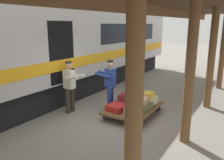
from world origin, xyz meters
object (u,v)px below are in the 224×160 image
Objects in this scene: suitcase_olive_duffel at (141,106)px; suitcase_slate_roller at (132,83)px; porter_in_overalls at (110,83)px; porter_by_door at (70,85)px; suitcase_maroon_trunk at (126,97)px; suitcase_burgundy_valise at (125,103)px; suitcase_gray_aluminum at (134,110)px; suitcase_tan_vintage at (143,101)px; train_car at (31,47)px; luggage_cart at (133,108)px; suitcase_cream_canvas at (148,101)px; suitcase_orange_carryall at (133,90)px; suitcase_navy_fabric at (132,97)px; suitcase_red_plastic at (116,108)px; suitcase_yellow_case at (148,95)px.

suitcase_olive_duffel is 1.00m from suitcase_slate_roller.
suitcase_olive_duffel is 0.37× the size of porter_in_overalls.
suitcase_maroon_trunk is at bearing -150.89° from porter_by_door.
porter_in_overalls reaches higher than suitcase_maroon_trunk.
suitcase_gray_aluminum is (-0.59, 0.53, 0.06)m from suitcase_burgundy_valise.
porter_in_overalls is (0.58, 0.52, 0.01)m from suitcase_slate_roller.
suitcase_tan_vintage is (-0.63, -0.00, 0.19)m from suitcase_burgundy_valise.
train_car is 3.89m from suitcase_burgundy_valise.
suitcase_slate_roller is (0.32, -0.56, 0.68)m from luggage_cart.
suitcase_cream_canvas is 0.78m from suitcase_maroon_trunk.
suitcase_slate_roller reaches higher than suitcase_orange_carryall.
train_car is at bearing 21.71° from suitcase_slate_roller.
porter_in_overalls reaches higher than suitcase_tan_vintage.
suitcase_maroon_trunk is 1.86m from porter_by_door.
suitcase_tan_vintage is at bearing -179.91° from suitcase_olive_duffel.
suitcase_burgundy_valise is 1.18× the size of suitcase_tan_vintage.
suitcase_cream_canvas is at bearing -119.06° from luggage_cart.
train_car is 10.79× the size of porter_in_overalls.
suitcase_orange_carryall is at bearing -42.20° from suitcase_tan_vintage.
suitcase_slate_roller is at bearing -60.50° from suitcase_gray_aluminum.
suitcase_navy_fabric is (-3.41, -1.32, -1.64)m from train_car.
suitcase_slate_roller is 0.78m from porter_in_overalls.
suitcase_navy_fabric is at bearing -88.44° from suitcase_maroon_trunk.
suitcase_orange_carryall is at bearing -140.37° from porter_in_overalls.
suitcase_cream_canvas is 2.62m from porter_by_door.
suitcase_red_plastic is at bearing -168.64° from porter_by_door.
suitcase_orange_carryall is 1.07× the size of suitcase_tan_vintage.
porter_by_door is (1.57, 0.85, 0.56)m from suitcase_burgundy_valise.
suitcase_red_plastic is at bearing 60.94° from suitcase_cream_canvas.
porter_by_door reaches higher than suitcase_burgundy_valise.
train_car reaches higher than suitcase_orange_carryall.
porter_by_door is at bearing 21.07° from suitcase_tan_vintage.
suitcase_gray_aluminum is at bearing 118.02° from suitcase_orange_carryall.
luggage_cart is 0.46m from suitcase_tan_vintage.
suitcase_tan_vintage is (-0.04, 0.53, 0.16)m from suitcase_cream_canvas.
suitcase_navy_fabric reaches higher than suitcase_burgundy_valise.
luggage_cart is 3.77× the size of suitcase_red_plastic.
porter_by_door is (1.58, 1.41, 0.25)m from suitcase_orange_carryall.
suitcase_cream_canvas is 1.36× the size of suitcase_tan_vintage.
porter_by_door reaches higher than suitcase_orange_carryall.
suitcase_maroon_trunk is at bearing -44.51° from suitcase_gray_aluminum.
suitcase_navy_fabric is at bearing -41.99° from suitcase_olive_duffel.
suitcase_slate_roller is (0.03, -1.10, 0.55)m from suitcase_red_plastic.
porter_in_overalls is 1.31m from porter_by_door.
suitcase_cream_canvas is (-0.59, 0.00, -0.02)m from suitcase_navy_fabric.
suitcase_burgundy_valise is at bearing -167.08° from train_car.
suitcase_navy_fabric is at bearing -138.75° from porter_by_door.
suitcase_red_plastic is 0.87× the size of suitcase_gray_aluminum.
suitcase_red_plastic is 1.13× the size of suitcase_slate_roller.
suitcase_yellow_case is (0.02, -0.02, 0.20)m from suitcase_cream_canvas.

